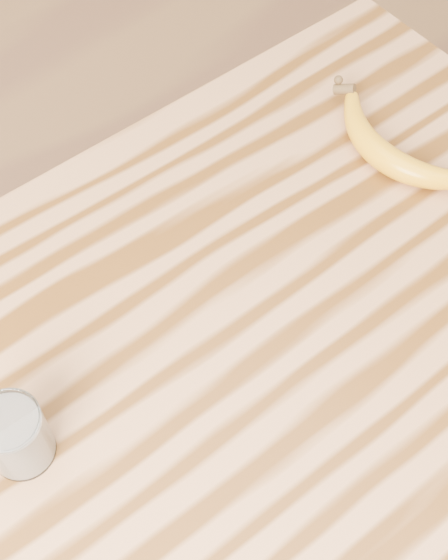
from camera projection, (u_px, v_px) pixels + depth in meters
room at (242, 78)px, 0.53m from camera, size 4.04×4.04×2.70m
table at (234, 417)px, 1.02m from camera, size 1.20×0.80×0.90m
smoothie_glass at (16, 436)px, 0.82m from camera, size 0.07×0.07×0.09m
banana at (385, 158)px, 1.06m from camera, size 0.15×0.33×0.04m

